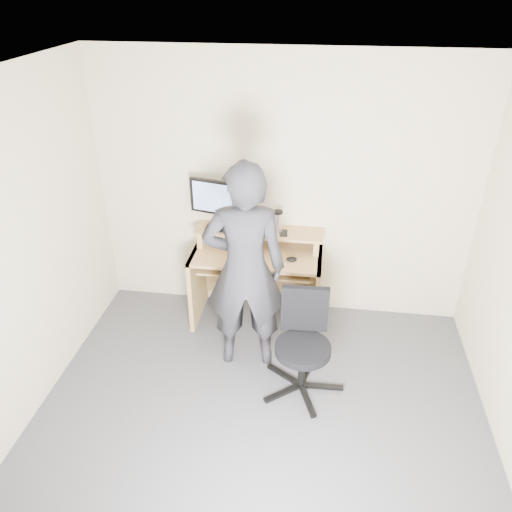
% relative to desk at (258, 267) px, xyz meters
% --- Properties ---
extents(ground, '(3.50, 3.50, 0.00)m').
position_rel_desk_xyz_m(ground, '(0.20, -1.53, -0.55)').
color(ground, '#515156').
rests_on(ground, ground).
extents(back_wall, '(3.50, 0.02, 2.50)m').
position_rel_desk_xyz_m(back_wall, '(0.20, 0.22, 0.70)').
color(back_wall, beige).
rests_on(back_wall, ground).
extents(ceiling, '(3.50, 3.50, 0.02)m').
position_rel_desk_xyz_m(ceiling, '(0.20, -1.53, 1.95)').
color(ceiling, white).
rests_on(ceiling, back_wall).
extents(desk, '(1.20, 0.60, 0.91)m').
position_rel_desk_xyz_m(desk, '(0.00, 0.00, 0.00)').
color(desk, tan).
rests_on(desk, ground).
extents(monitor, '(0.50, 0.15, 0.48)m').
position_rel_desk_xyz_m(monitor, '(-0.39, 0.04, 0.65)').
color(monitor, black).
rests_on(monitor, desk).
extents(external_drive, '(0.08, 0.13, 0.20)m').
position_rel_desk_xyz_m(external_drive, '(-0.06, 0.11, 0.46)').
color(external_drive, black).
rests_on(external_drive, desk).
extents(travel_mug, '(0.09, 0.09, 0.19)m').
position_rel_desk_xyz_m(travel_mug, '(0.18, 0.06, 0.46)').
color(travel_mug, silver).
rests_on(travel_mug, desk).
extents(smartphone, '(0.08, 0.13, 0.01)m').
position_rel_desk_xyz_m(smartphone, '(0.24, 0.04, 0.37)').
color(smartphone, black).
rests_on(smartphone, desk).
extents(charger, '(0.05, 0.05, 0.03)m').
position_rel_desk_xyz_m(charger, '(-0.32, 0.01, 0.38)').
color(charger, black).
rests_on(charger, desk).
extents(headphones, '(0.17, 0.17, 0.06)m').
position_rel_desk_xyz_m(headphones, '(-0.20, 0.14, 0.37)').
color(headphones, silver).
rests_on(headphones, desk).
extents(keyboard, '(0.47, 0.21, 0.03)m').
position_rel_desk_xyz_m(keyboard, '(-0.10, -0.17, 0.12)').
color(keyboard, black).
rests_on(keyboard, desk).
extents(mouse, '(0.11, 0.08, 0.04)m').
position_rel_desk_xyz_m(mouse, '(0.33, -0.18, 0.22)').
color(mouse, black).
rests_on(mouse, desk).
extents(office_chair, '(0.65, 0.68, 0.85)m').
position_rel_desk_xyz_m(office_chair, '(0.49, -0.91, -0.08)').
color(office_chair, black).
rests_on(office_chair, ground).
extents(person, '(0.73, 0.54, 1.84)m').
position_rel_desk_xyz_m(person, '(-0.02, -0.66, 0.37)').
color(person, black).
rests_on(person, ground).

